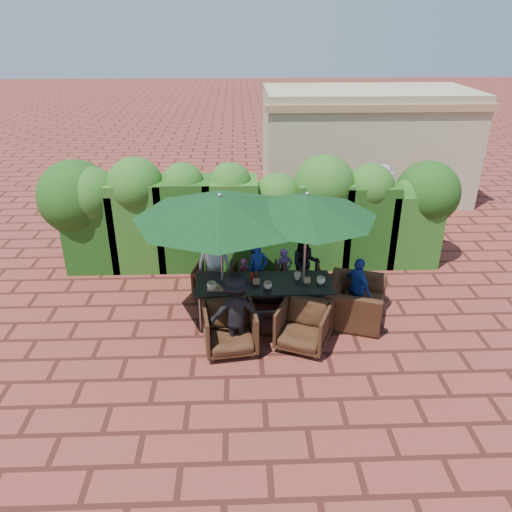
{
  "coord_description": "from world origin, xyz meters",
  "views": [
    {
      "loc": [
        -0.33,
        -7.86,
        5.09
      ],
      "look_at": [
        -0.03,
        0.4,
        1.1
      ],
      "focal_mm": 35.0,
      "sensor_mm": 36.0,
      "label": 1
    }
  ],
  "objects_px": {
    "umbrella_right": "(307,206)",
    "chair_far_left": "(215,279)",
    "chair_far_mid": "(261,279)",
    "chair_near_right": "(303,324)",
    "chair_far_right": "(301,278)",
    "chair_near_left": "(230,327)",
    "dining_table": "(264,286)",
    "chair_end_right": "(356,296)",
    "umbrella_left": "(220,207)"
  },
  "relations": [
    {
      "from": "umbrella_left",
      "to": "chair_far_right",
      "type": "distance_m",
      "value": 2.55
    },
    {
      "from": "chair_near_left",
      "to": "chair_end_right",
      "type": "xyz_separation_m",
      "value": [
        2.28,
        0.82,
        0.07
      ]
    },
    {
      "from": "dining_table",
      "to": "chair_near_right",
      "type": "relative_size",
      "value": 2.93
    },
    {
      "from": "umbrella_right",
      "to": "chair_near_right",
      "type": "height_order",
      "value": "umbrella_right"
    },
    {
      "from": "chair_near_right",
      "to": "chair_end_right",
      "type": "height_order",
      "value": "chair_end_right"
    },
    {
      "from": "chair_far_mid",
      "to": "chair_far_left",
      "type": "bearing_deg",
      "value": 2.35
    },
    {
      "from": "chair_near_right",
      "to": "chair_end_right",
      "type": "relative_size",
      "value": 0.73
    },
    {
      "from": "chair_far_right",
      "to": "chair_near_left",
      "type": "relative_size",
      "value": 0.85
    },
    {
      "from": "chair_far_mid",
      "to": "chair_far_right",
      "type": "distance_m",
      "value": 0.8
    },
    {
      "from": "umbrella_left",
      "to": "chair_far_mid",
      "type": "relative_size",
      "value": 4.17
    },
    {
      "from": "umbrella_left",
      "to": "chair_far_left",
      "type": "relative_size",
      "value": 3.84
    },
    {
      "from": "umbrella_left",
      "to": "chair_end_right",
      "type": "xyz_separation_m",
      "value": [
        2.42,
        -0.08,
        -1.71
      ]
    },
    {
      "from": "umbrella_right",
      "to": "chair_near_right",
      "type": "xyz_separation_m",
      "value": [
        -0.09,
        -0.87,
        -1.79
      ]
    },
    {
      "from": "umbrella_left",
      "to": "chair_far_mid",
      "type": "xyz_separation_m",
      "value": [
        0.73,
        0.91,
        -1.86
      ]
    },
    {
      "from": "chair_far_left",
      "to": "chair_near_left",
      "type": "distance_m",
      "value": 1.79
    },
    {
      "from": "chair_far_mid",
      "to": "chair_near_right",
      "type": "xyz_separation_m",
      "value": [
        0.63,
        -1.76,
        0.06
      ]
    },
    {
      "from": "chair_far_left",
      "to": "chair_end_right",
      "type": "distance_m",
      "value": 2.76
    },
    {
      "from": "umbrella_right",
      "to": "chair_far_mid",
      "type": "xyz_separation_m",
      "value": [
        -0.72,
        0.89,
        -1.86
      ]
    },
    {
      "from": "chair_far_left",
      "to": "chair_end_right",
      "type": "xyz_separation_m",
      "value": [
        2.59,
        -0.94,
        0.12
      ]
    },
    {
      "from": "dining_table",
      "to": "chair_near_left",
      "type": "relative_size",
      "value": 2.83
    },
    {
      "from": "chair_near_right",
      "to": "chair_near_left",
      "type": "bearing_deg",
      "value": -154.81
    },
    {
      "from": "dining_table",
      "to": "chair_far_left",
      "type": "height_order",
      "value": "chair_far_left"
    },
    {
      "from": "umbrella_left",
      "to": "chair_far_right",
      "type": "bearing_deg",
      "value": 30.16
    },
    {
      "from": "chair_far_left",
      "to": "dining_table",
      "type": "bearing_deg",
      "value": 149.97
    },
    {
      "from": "chair_far_right",
      "to": "chair_near_left",
      "type": "xyz_separation_m",
      "value": [
        -1.4,
        -1.79,
        0.06
      ]
    },
    {
      "from": "umbrella_left",
      "to": "chair_near_left",
      "type": "height_order",
      "value": "umbrella_left"
    },
    {
      "from": "umbrella_left",
      "to": "chair_near_left",
      "type": "distance_m",
      "value": 2.0
    },
    {
      "from": "chair_far_right",
      "to": "umbrella_right",
      "type": "bearing_deg",
      "value": 88.15
    },
    {
      "from": "chair_near_left",
      "to": "chair_near_right",
      "type": "xyz_separation_m",
      "value": [
        1.23,
        0.05,
        -0.01
      ]
    },
    {
      "from": "umbrella_right",
      "to": "chair_far_left",
      "type": "relative_size",
      "value": 3.18
    },
    {
      "from": "chair_far_mid",
      "to": "umbrella_left",
      "type": "bearing_deg",
      "value": 50.61
    },
    {
      "from": "chair_far_mid",
      "to": "chair_end_right",
      "type": "height_order",
      "value": "chair_end_right"
    },
    {
      "from": "chair_end_right",
      "to": "chair_near_left",
      "type": "bearing_deg",
      "value": 128.97
    },
    {
      "from": "chair_far_right",
      "to": "chair_near_right",
      "type": "height_order",
      "value": "chair_near_right"
    },
    {
      "from": "chair_far_left",
      "to": "chair_far_mid",
      "type": "xyz_separation_m",
      "value": [
        0.91,
        0.04,
        -0.03
      ]
    },
    {
      "from": "umbrella_right",
      "to": "chair_far_mid",
      "type": "height_order",
      "value": "umbrella_right"
    },
    {
      "from": "chair_end_right",
      "to": "chair_far_right",
      "type": "bearing_deg",
      "value": 61.72
    },
    {
      "from": "umbrella_right",
      "to": "chair_far_mid",
      "type": "bearing_deg",
      "value": 128.98
    },
    {
      "from": "chair_near_left",
      "to": "chair_end_right",
      "type": "distance_m",
      "value": 2.43
    },
    {
      "from": "chair_far_left",
      "to": "chair_far_mid",
      "type": "distance_m",
      "value": 0.91
    },
    {
      "from": "chair_end_right",
      "to": "umbrella_right",
      "type": "bearing_deg",
      "value": 103.69
    },
    {
      "from": "chair_near_left",
      "to": "chair_end_right",
      "type": "bearing_deg",
      "value": 11.83
    },
    {
      "from": "chair_end_right",
      "to": "chair_near_right",
      "type": "bearing_deg",
      "value": 145.52
    },
    {
      "from": "chair_far_left",
      "to": "chair_end_right",
      "type": "height_order",
      "value": "chair_end_right"
    },
    {
      "from": "chair_far_right",
      "to": "chair_near_right",
      "type": "distance_m",
      "value": 1.75
    },
    {
      "from": "umbrella_right",
      "to": "chair_far_right",
      "type": "height_order",
      "value": "umbrella_right"
    },
    {
      "from": "umbrella_left",
      "to": "umbrella_right",
      "type": "relative_size",
      "value": 1.21
    },
    {
      "from": "umbrella_right",
      "to": "chair_far_mid",
      "type": "distance_m",
      "value": 2.18
    },
    {
      "from": "umbrella_right",
      "to": "chair_far_right",
      "type": "distance_m",
      "value": 2.04
    },
    {
      "from": "umbrella_right",
      "to": "chair_near_left",
      "type": "height_order",
      "value": "umbrella_right"
    }
  ]
}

